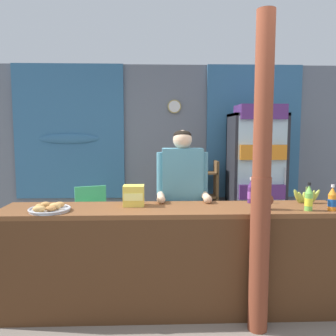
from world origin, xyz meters
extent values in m
plane|color=slate|center=(0.00, 1.14, 0.00)|extent=(7.61, 7.61, 0.00)
cube|color=slate|center=(0.00, 2.90, 1.30)|extent=(5.68, 0.12, 2.61)
cube|color=teal|center=(-1.49, 2.81, 1.59)|extent=(1.66, 0.04, 2.03)
ellipsoid|color=teal|center=(-1.49, 2.79, 1.49)|extent=(0.91, 0.10, 0.16)
cube|color=teal|center=(1.34, 2.81, 1.59)|extent=(1.45, 0.04, 2.03)
ellipsoid|color=teal|center=(1.34, 2.79, 1.49)|extent=(0.80, 0.10, 0.16)
cylinder|color=tan|center=(0.11, 2.82, 1.98)|extent=(0.20, 0.03, 0.20)
cylinder|color=white|center=(0.11, 2.80, 1.98)|extent=(0.17, 0.01, 0.17)
cube|color=beige|center=(-1.18, 2.82, 1.67)|extent=(0.24, 0.02, 0.18)
cube|color=brown|center=(-0.03, 0.47, 0.91)|extent=(3.01, 0.56, 0.04)
cube|color=#4E2E18|center=(-0.03, 0.21, 0.45)|extent=(3.01, 0.04, 0.89)
cube|color=#4E2E18|center=(-1.49, 0.47, 0.45)|extent=(0.08, 0.50, 0.89)
cube|color=#4E2E18|center=(1.44, 0.47, 0.45)|extent=(0.08, 0.50, 0.89)
cylinder|color=brown|center=(0.65, 0.10, 0.62)|extent=(0.16, 0.16, 1.25)
cylinder|color=brown|center=(0.65, 0.10, 1.87)|extent=(0.14, 0.14, 1.25)
ellipsoid|color=brown|center=(0.72, 0.10, 1.07)|extent=(0.06, 0.05, 0.08)
cube|color=#232328|center=(1.25, 2.59, 0.92)|extent=(0.74, 0.04, 1.85)
cube|color=#232328|center=(0.90, 2.32, 0.92)|extent=(0.04, 0.59, 1.85)
cube|color=#232328|center=(1.60, 2.32, 0.92)|extent=(0.04, 0.59, 1.85)
cube|color=#232328|center=(1.25, 2.32, 1.83)|extent=(0.74, 0.59, 0.04)
cube|color=#232328|center=(1.25, 2.32, 0.04)|extent=(0.74, 0.59, 0.08)
cube|color=silver|center=(1.25, 2.03, 0.97)|extent=(0.68, 0.02, 1.69)
cylinder|color=#B7B7BC|center=(1.56, 2.00, 0.92)|extent=(0.02, 0.02, 0.40)
cube|color=silver|center=(1.25, 2.32, 0.68)|extent=(0.66, 0.51, 0.02)
cube|color=#56286B|center=(1.25, 2.20, 0.79)|extent=(0.62, 0.47, 0.20)
cube|color=silver|center=(1.25, 2.32, 1.22)|extent=(0.66, 0.51, 0.02)
cube|color=orange|center=(1.25, 2.20, 1.33)|extent=(0.62, 0.47, 0.20)
cube|color=silver|center=(1.25, 2.32, 1.75)|extent=(0.66, 0.51, 0.02)
cube|color=#56286B|center=(1.25, 2.20, 1.86)|extent=(0.62, 0.47, 0.20)
cube|color=brown|center=(0.28, 2.51, 0.58)|extent=(0.04, 0.28, 1.17)
cube|color=brown|center=(0.72, 2.51, 0.58)|extent=(0.04, 0.28, 1.17)
cube|color=brown|center=(0.50, 2.51, 0.99)|extent=(0.44, 0.28, 0.02)
cylinder|color=brown|center=(0.43, 2.51, 1.07)|extent=(0.06, 0.06, 0.13)
cylinder|color=orange|center=(0.56, 2.51, 1.06)|extent=(0.05, 0.05, 0.11)
cube|color=brown|center=(0.50, 2.51, 0.64)|extent=(0.44, 0.28, 0.02)
cylinder|color=#75C64C|center=(0.43, 2.51, 0.73)|extent=(0.06, 0.06, 0.16)
cylinder|color=#56286B|center=(0.56, 2.51, 0.72)|extent=(0.06, 0.06, 0.14)
cube|color=brown|center=(0.50, 2.51, 0.29)|extent=(0.44, 0.28, 0.02)
cylinder|color=#75C64C|center=(0.43, 2.51, 0.36)|extent=(0.07, 0.07, 0.11)
cylinder|color=silver|center=(0.56, 2.51, 0.35)|extent=(0.06, 0.06, 0.10)
cube|color=#4CC675|center=(-1.00, 1.96, 0.44)|extent=(0.56, 0.56, 0.04)
cube|color=#4CC675|center=(-1.06, 2.15, 0.66)|extent=(0.41, 0.18, 0.40)
cylinder|color=#4CC675|center=(-1.11, 1.72, 0.22)|extent=(0.04, 0.04, 0.44)
cylinder|color=#4CC675|center=(-0.75, 1.85, 0.22)|extent=(0.04, 0.04, 0.44)
cylinder|color=#4CC675|center=(-1.24, 2.08, 0.22)|extent=(0.04, 0.04, 0.44)
cylinder|color=#4CC675|center=(-0.88, 2.20, 0.22)|extent=(0.04, 0.04, 0.44)
cube|color=#4CC675|center=(-1.19, 1.89, 0.56)|extent=(0.17, 0.39, 0.03)
cube|color=#4CC675|center=(-0.81, 2.03, 0.56)|extent=(0.17, 0.39, 0.03)
cylinder|color=#28282D|center=(0.01, 0.91, 0.44)|extent=(0.11, 0.11, 0.88)
cylinder|color=#28282D|center=(0.18, 0.91, 0.44)|extent=(0.11, 0.11, 0.88)
cube|color=teal|center=(0.09, 0.91, 1.15)|extent=(0.40, 0.20, 0.56)
sphere|color=#DBB28E|center=(0.09, 0.91, 1.52)|extent=(0.19, 0.19, 0.19)
ellipsoid|color=black|center=(0.09, 0.92, 1.56)|extent=(0.18, 0.18, 0.10)
cylinder|color=teal|center=(-0.13, 0.91, 1.18)|extent=(0.08, 0.08, 0.42)
cylinder|color=#DBB28E|center=(-0.13, 0.76, 0.97)|extent=(0.07, 0.26, 0.07)
sphere|color=#DBB28E|center=(-0.13, 0.63, 0.97)|extent=(0.08, 0.08, 0.08)
cylinder|color=teal|center=(0.31, 0.91, 1.18)|extent=(0.08, 0.08, 0.42)
cylinder|color=#DBB28E|center=(0.31, 0.76, 0.97)|extent=(0.07, 0.26, 0.07)
sphere|color=#DBB28E|center=(0.31, 0.63, 0.97)|extent=(0.08, 0.08, 0.08)
cylinder|color=black|center=(0.76, 0.36, 1.02)|extent=(0.09, 0.09, 0.18)
cone|color=black|center=(0.76, 0.36, 1.16)|extent=(0.09, 0.09, 0.08)
cylinder|color=red|center=(0.76, 0.36, 1.21)|extent=(0.04, 0.04, 0.03)
cylinder|color=red|center=(0.76, 0.36, 1.02)|extent=(0.09, 0.09, 0.08)
cylinder|color=orange|center=(1.32, 0.30, 1.00)|extent=(0.07, 0.07, 0.14)
cone|color=orange|center=(1.32, 0.30, 1.10)|extent=(0.07, 0.07, 0.06)
cylinder|color=white|center=(1.32, 0.30, 1.14)|extent=(0.03, 0.03, 0.02)
cylinder|color=#194C99|center=(1.32, 0.30, 1.00)|extent=(0.07, 0.07, 0.06)
cylinder|color=#75C64C|center=(1.12, 0.31, 1.01)|extent=(0.07, 0.07, 0.15)
cone|color=#75C64C|center=(1.12, 0.31, 1.12)|extent=(0.07, 0.07, 0.07)
cylinder|color=black|center=(1.12, 0.31, 1.16)|extent=(0.03, 0.03, 0.02)
cylinder|color=yellow|center=(1.12, 0.31, 1.01)|extent=(0.07, 0.07, 0.07)
cylinder|color=#56286B|center=(0.72, 0.64, 1.01)|extent=(0.06, 0.06, 0.15)
cone|color=#56286B|center=(0.72, 0.64, 1.12)|extent=(0.06, 0.06, 0.07)
cylinder|color=silver|center=(0.72, 0.64, 1.16)|extent=(0.03, 0.03, 0.02)
cylinder|color=purple|center=(0.72, 0.64, 1.01)|extent=(0.06, 0.06, 0.07)
cube|color=#EAD14C|center=(-0.37, 0.55, 1.02)|extent=(0.19, 0.15, 0.19)
cube|color=#FFFF8C|center=(-0.37, 0.48, 1.02)|extent=(0.17, 0.00, 0.07)
cylinder|color=#BCBCC1|center=(-1.07, 0.36, 0.94)|extent=(0.33, 0.33, 0.02)
torus|color=#BCBCC1|center=(-1.07, 0.36, 0.95)|extent=(0.35, 0.35, 0.02)
ellipsoid|color=tan|center=(-1.02, 0.36, 0.98)|extent=(0.10, 0.07, 0.06)
ellipsoid|color=#C68947|center=(-1.01, 0.45, 0.97)|extent=(0.09, 0.07, 0.05)
ellipsoid|color=#C68947|center=(-1.12, 0.43, 0.97)|extent=(0.09, 0.06, 0.05)
ellipsoid|color=#C68947|center=(-1.15, 0.35, 0.97)|extent=(0.07, 0.08, 0.05)
ellipsoid|color=tan|center=(-1.12, 0.25, 0.98)|extent=(0.11, 0.07, 0.06)
ellipsoid|color=#B2753D|center=(-1.04, 0.29, 0.97)|extent=(0.09, 0.07, 0.04)
ellipsoid|color=#B7C647|center=(1.15, 0.61, 1.00)|extent=(0.10, 0.03, 0.15)
ellipsoid|color=#B7C647|center=(1.18, 0.62, 0.98)|extent=(0.08, 0.03, 0.12)
ellipsoid|color=#B7C647|center=(1.22, 0.61, 0.98)|extent=(0.05, 0.04, 0.12)
ellipsoid|color=#B7C647|center=(1.25, 0.59, 0.99)|extent=(0.04, 0.04, 0.14)
ellipsoid|color=#B7C647|center=(1.29, 0.60, 0.99)|extent=(0.07, 0.03, 0.14)
ellipsoid|color=#B7C647|center=(1.32, 0.61, 1.00)|extent=(0.10, 0.03, 0.14)
cylinder|color=olive|center=(1.23, 0.61, 1.06)|extent=(0.02, 0.02, 0.05)
camera|label=1|loc=(-0.17, -2.54, 1.60)|focal=37.13mm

